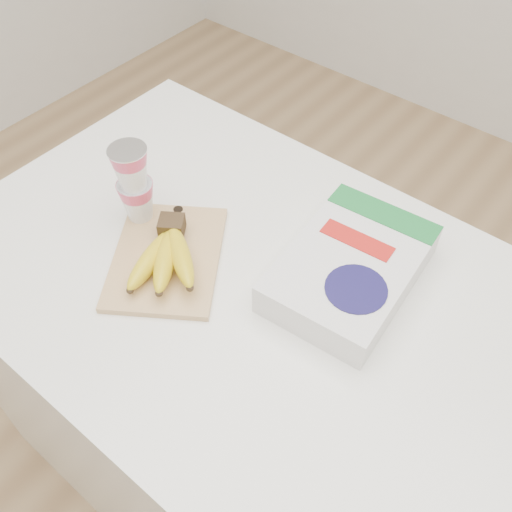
% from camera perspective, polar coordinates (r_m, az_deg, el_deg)
% --- Properties ---
extents(room, '(4.00, 4.00, 4.00)m').
position_cam_1_polar(room, '(0.77, -1.77, 20.38)').
color(room, tan).
rests_on(room, ground).
extents(table, '(1.18, 0.79, 0.88)m').
position_cam_1_polar(table, '(1.44, -0.91, -13.17)').
color(table, white).
rests_on(table, ground).
extents(cutting_board, '(0.32, 0.34, 0.01)m').
position_cam_1_polar(cutting_board, '(1.11, -8.91, -0.13)').
color(cutting_board, '#E4B47D').
rests_on(cutting_board, table).
extents(bananas, '(0.18, 0.20, 0.06)m').
position_cam_1_polar(bananas, '(1.07, -8.97, 0.12)').
color(bananas, '#382816').
rests_on(bananas, cutting_board).
extents(yogurt_stack, '(0.08, 0.08, 0.17)m').
position_cam_1_polar(yogurt_stack, '(1.12, -12.14, 7.26)').
color(yogurt_stack, white).
rests_on(yogurt_stack, cutting_board).
extents(cereal_box, '(0.24, 0.34, 0.07)m').
position_cam_1_polar(cereal_box, '(1.05, 9.39, -1.22)').
color(cereal_box, white).
rests_on(cereal_box, table).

